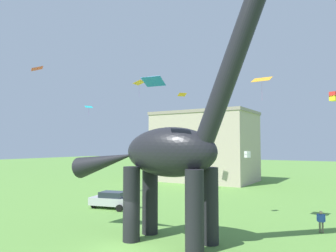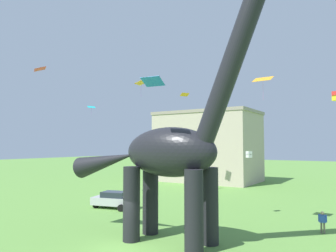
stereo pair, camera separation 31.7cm
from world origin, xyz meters
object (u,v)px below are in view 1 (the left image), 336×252
object	(u,v)px
kite_high_right	(262,80)
kite_mid_right	(37,69)
kite_trailing	(89,107)
kite_mid_center	(139,83)
dinosaur_sculpture	(169,152)
kite_mid_left	(182,95)
kite_high_left	(201,158)
person_photographer	(321,220)
parked_sedan_left	(113,200)
kite_near_high	(247,154)
kite_apex	(153,81)
kite_far_left	(334,96)

from	to	relation	value
kite_high_right	kite_mid_right	world-z (taller)	kite_mid_right
kite_trailing	kite_mid_center	bearing A→B (deg)	-8.44
dinosaur_sculpture	kite_mid_left	xyz separation A→B (m)	(-10.01, 19.67, 7.07)
dinosaur_sculpture	kite_high_left	xyz separation A→B (m)	(-8.54, 22.31, -1.22)
person_photographer	kite_mid_left	size ratio (longest dim) A/B	1.12
parked_sedan_left	kite_high_left	bearing A→B (deg)	70.40
dinosaur_sculpture	kite_near_high	size ratio (longest dim) A/B	28.11
kite_mid_left	kite_mid_right	world-z (taller)	kite_mid_right
parked_sedan_left	person_photographer	distance (m)	17.82
person_photographer	kite_mid_center	size ratio (longest dim) A/B	0.92
dinosaur_sculpture	person_photographer	distance (m)	11.53
dinosaur_sculpture	kite_trailing	world-z (taller)	dinosaur_sculpture
kite_high_left	parked_sedan_left	bearing A→B (deg)	-95.69
kite_near_high	kite_high_left	world-z (taller)	kite_near_high
dinosaur_sculpture	kite_near_high	distance (m)	10.06
kite_near_high	kite_high_left	distance (m)	16.16
dinosaur_sculpture	kite_mid_right	world-z (taller)	dinosaur_sculpture
parked_sedan_left	kite_mid_center	distance (m)	11.94
kite_high_left	kite_mid_right	world-z (taller)	kite_mid_right
parked_sedan_left	person_photographer	world-z (taller)	parked_sedan_left
kite_high_right	kite_apex	distance (m)	9.88
dinosaur_sculpture	kite_trailing	bearing A→B (deg)	134.21
kite_mid_left	kite_near_high	bearing A→B (deg)	-39.66
dinosaur_sculpture	kite_mid_right	distance (m)	23.13
kite_apex	kite_mid_right	size ratio (longest dim) A/B	0.64
dinosaur_sculpture	kite_apex	bearing A→B (deg)	-94.66
person_photographer	kite_apex	distance (m)	14.81
parked_sedan_left	kite_mid_left	world-z (taller)	kite_mid_left
kite_high_right	person_photographer	bearing A→B (deg)	7.87
kite_mid_left	kite_high_right	distance (m)	19.12
kite_apex	parked_sedan_left	bearing A→B (deg)	140.38
person_photographer	kite_apex	xyz separation A→B (m)	(-7.24, -9.64, 8.60)
kite_mid_center	kite_apex	xyz separation A→B (m)	(9.71, -11.66, -2.86)
kite_mid_left	parked_sedan_left	bearing A→B (deg)	-90.49
kite_far_left	kite_near_high	bearing A→B (deg)	-134.74
kite_mid_center	kite_mid_right	xyz separation A→B (m)	(-11.32, -3.80, 2.13)
kite_mid_left	kite_high_left	world-z (taller)	kite_mid_left
dinosaur_sculpture	kite_high_left	bearing A→B (deg)	95.97
kite_mid_right	person_photographer	bearing A→B (deg)	3.60
kite_apex	kite_high_left	bearing A→B (deg)	109.97
kite_high_right	kite_apex	bearing A→B (deg)	-111.18
kite_far_left	kite_trailing	world-z (taller)	kite_far_left
parked_sedan_left	kite_mid_right	bearing A→B (deg)	170.92
parked_sedan_left	person_photographer	xyz separation A→B (m)	(17.80, 0.90, 0.08)
kite_mid_center	kite_apex	size ratio (longest dim) A/B	1.24
kite_mid_left	kite_mid_right	distance (m)	17.81
kite_near_high	kite_high_right	xyz separation A→B (m)	(2.19, -3.15, 5.66)
person_photographer	kite_mid_left	xyz separation A→B (m)	(-17.69, 12.41, 11.69)
parked_sedan_left	kite_apex	world-z (taller)	kite_apex
person_photographer	kite_high_left	distance (m)	22.38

